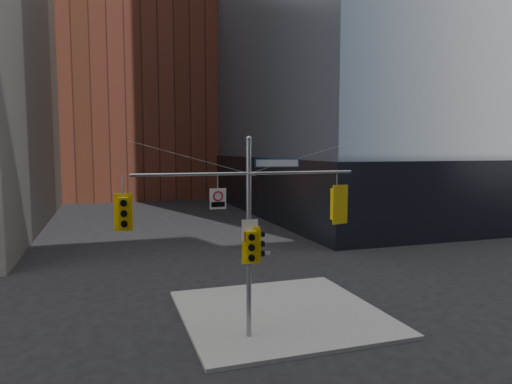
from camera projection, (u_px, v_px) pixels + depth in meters
ground at (268, 364)px, 14.52m from camera, size 160.00×160.00×0.00m
sidewalk_corner at (281, 313)px, 18.92m from camera, size 8.00×8.00×0.15m
podium_ne at (401, 182)px, 53.23m from camera, size 36.40×36.40×6.00m
brick_midrise at (137, 101)px, 68.06m from camera, size 26.00×20.00×28.00m
signal_assembly at (249, 218)px, 15.99m from camera, size 8.00×0.80×7.30m
traffic_light_west_arm at (124, 213)px, 14.65m from camera, size 0.59×0.46×1.24m
traffic_light_east_arm at (337, 204)px, 17.03m from camera, size 0.69×0.63×1.46m
traffic_light_pole_side at (258, 244)px, 16.19m from camera, size 0.43×0.36×1.07m
traffic_light_pole_front at (251, 246)px, 15.83m from camera, size 0.63×0.59×1.34m
street_sign_blade at (277, 163)px, 16.15m from camera, size 1.62×0.25×0.32m
regulatory_sign_arm at (218, 198)px, 15.56m from camera, size 0.57×0.07×0.72m
regulatory_sign_pole at (250, 231)px, 15.93m from camera, size 0.59×0.05×0.77m
street_blade_ew at (261, 253)px, 16.26m from camera, size 0.69×0.12×0.14m
street_blade_ns at (245, 264)px, 16.59m from camera, size 0.11×0.77×0.15m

